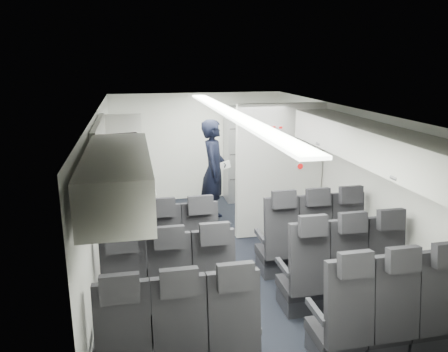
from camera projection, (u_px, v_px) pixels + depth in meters
name	position (u px, v px, depth m)	size (l,w,h in m)	color
cabin_shell	(230.00, 185.00, 5.95)	(3.41, 6.01, 2.16)	black
seat_row_front	(239.00, 250.00, 5.64)	(3.33, 0.56, 1.24)	#232326
seat_row_mid	(258.00, 284.00, 4.79)	(3.33, 0.56, 1.24)	#232326
seat_row_rear	(286.00, 333.00, 3.94)	(3.33, 0.56, 1.24)	#232326
overhead_bin_left_rear	(118.00, 176.00, 3.59)	(0.53, 1.80, 0.40)	silver
overhead_bin_left_front_open	(118.00, 149.00, 5.27)	(0.64, 1.70, 0.72)	#9E9E93
overhead_bin_right_rear	(420.00, 160.00, 4.15)	(0.53, 1.80, 0.40)	silver
overhead_bin_right_front	(337.00, 131.00, 5.80)	(0.53, 1.70, 0.40)	silver
bulkhead_partition	(279.00, 171.00, 6.92)	(1.40, 0.15, 2.13)	silver
galley_unit	(246.00, 154.00, 8.76)	(0.85, 0.52, 1.90)	#939399
boarding_door	(112.00, 175.00, 7.14)	(0.12, 1.27, 1.86)	silver
flight_attendant	(214.00, 171.00, 7.62)	(0.66, 0.43, 1.80)	black
carry_on_bag	(123.00, 145.00, 5.11)	(0.40, 0.28, 0.24)	black
papers	(225.00, 165.00, 7.58)	(0.18, 0.02, 0.13)	white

